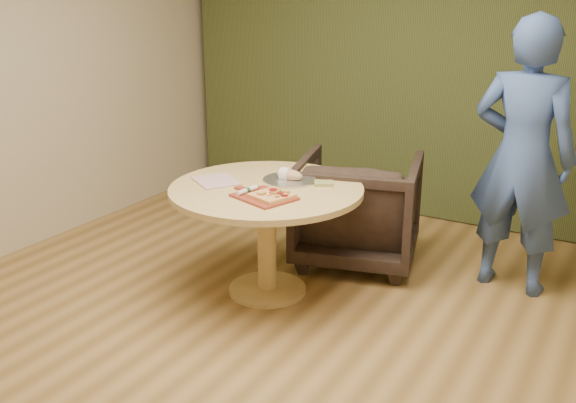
% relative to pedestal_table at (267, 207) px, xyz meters
% --- Properties ---
extents(room_shell, '(5.04, 6.04, 2.84)m').
position_rel_pedestal_table_xyz_m(room_shell, '(0.43, -0.86, 0.79)').
color(room_shell, olive).
rests_on(room_shell, ground).
extents(curtain, '(4.80, 0.14, 2.78)m').
position_rel_pedestal_table_xyz_m(curtain, '(0.43, 2.04, 0.79)').
color(curtain, '#303A1A').
rests_on(curtain, ground).
extents(pedestal_table, '(1.26, 1.26, 0.75)m').
position_rel_pedestal_table_xyz_m(pedestal_table, '(0.00, 0.00, 0.00)').
color(pedestal_table, tan).
rests_on(pedestal_table, ground).
extents(pizza_paddle, '(0.47, 0.37, 0.01)m').
position_rel_pedestal_table_xyz_m(pizza_paddle, '(0.11, -0.20, 0.15)').
color(pizza_paddle, maroon).
rests_on(pizza_paddle, pedestal_table).
extents(flatbread_pizza, '(0.28, 0.28, 0.04)m').
position_rel_pedestal_table_xyz_m(flatbread_pizza, '(0.17, -0.21, 0.17)').
color(flatbread_pizza, '#E6A359').
rests_on(flatbread_pizza, pizza_paddle).
extents(cutlery_roll, '(0.06, 0.20, 0.03)m').
position_rel_pedestal_table_xyz_m(cutlery_roll, '(-0.01, -0.20, 0.17)').
color(cutlery_roll, silver).
rests_on(cutlery_roll, pizza_paddle).
extents(newspaper, '(0.39, 0.37, 0.01)m').
position_rel_pedestal_table_xyz_m(newspaper, '(-0.34, -0.08, 0.15)').
color(newspaper, silver).
rests_on(newspaper, pedestal_table).
extents(serving_tray, '(0.36, 0.36, 0.02)m').
position_rel_pedestal_table_xyz_m(serving_tray, '(0.07, 0.18, 0.15)').
color(serving_tray, silver).
rests_on(serving_tray, pedestal_table).
extents(bread_roll, '(0.19, 0.09, 0.09)m').
position_rel_pedestal_table_xyz_m(bread_roll, '(0.06, 0.18, 0.18)').
color(bread_roll, tan).
rests_on(bread_roll, serving_tray).
extents(green_packet, '(0.15, 0.14, 0.02)m').
position_rel_pedestal_table_xyz_m(green_packet, '(0.30, 0.22, 0.15)').
color(green_packet, olive).
rests_on(green_packet, pedestal_table).
extents(armchair, '(1.04, 1.01, 0.89)m').
position_rel_pedestal_table_xyz_m(armchair, '(0.30, 0.80, -0.16)').
color(armchair, black).
rests_on(armchair, ground).
extents(person_standing, '(0.70, 0.49, 1.84)m').
position_rel_pedestal_table_xyz_m(person_standing, '(1.40, 0.92, 0.31)').
color(person_standing, '#375291').
rests_on(person_standing, ground).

